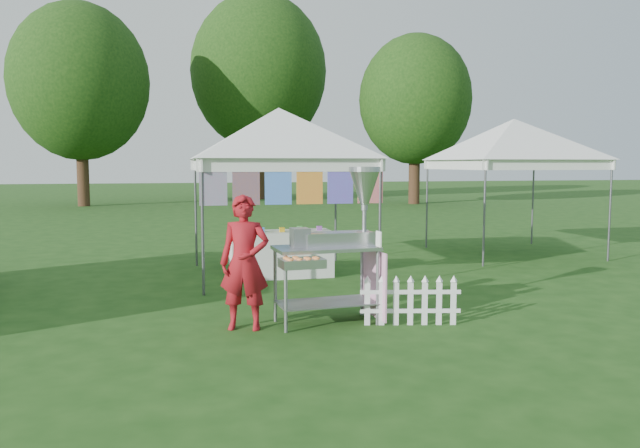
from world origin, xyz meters
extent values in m
plane|color=#1C4413|center=(0.00, 0.00, 0.00)|extent=(120.00, 120.00, 0.00)
cylinder|color=#59595E|center=(-1.42, 2.08, 1.05)|extent=(0.04, 0.04, 2.10)
cylinder|color=#59595E|center=(1.42, 2.08, 1.05)|extent=(0.04, 0.04, 2.10)
cylinder|color=#59595E|center=(-1.42, 4.92, 1.05)|extent=(0.04, 0.04, 2.10)
cylinder|color=#59595E|center=(1.42, 4.92, 1.05)|extent=(0.04, 0.04, 2.10)
cube|color=white|center=(0.00, 2.08, 2.00)|extent=(3.00, 0.03, 0.22)
cube|color=white|center=(0.00, 4.92, 2.00)|extent=(3.00, 0.03, 0.22)
pyramid|color=white|center=(0.00, 3.50, 3.00)|extent=(4.24, 4.24, 0.90)
cylinder|color=#59595E|center=(0.00, 2.08, 2.08)|extent=(3.00, 0.03, 0.03)
cube|color=teal|center=(-1.25, 2.08, 1.73)|extent=(0.42, 0.01, 0.70)
cube|color=orange|center=(-0.75, 2.08, 1.73)|extent=(0.42, 0.01, 0.70)
cube|color=blue|center=(-0.25, 2.08, 1.73)|extent=(0.42, 0.01, 0.70)
cube|color=red|center=(0.25, 2.08, 1.73)|extent=(0.42, 0.01, 0.70)
cube|color=purple|center=(0.75, 2.08, 1.73)|extent=(0.42, 0.01, 0.70)
cube|color=#C919A3|center=(1.25, 2.08, 1.73)|extent=(0.42, 0.01, 0.70)
cylinder|color=#59595E|center=(4.08, 3.58, 1.05)|extent=(0.04, 0.04, 2.10)
cylinder|color=#59595E|center=(6.92, 3.58, 1.05)|extent=(0.04, 0.04, 2.10)
cylinder|color=#59595E|center=(4.08, 6.42, 1.05)|extent=(0.04, 0.04, 2.10)
cylinder|color=#59595E|center=(6.92, 6.42, 1.05)|extent=(0.04, 0.04, 2.10)
cube|color=white|center=(5.50, 3.58, 2.00)|extent=(3.00, 0.03, 0.22)
cube|color=white|center=(5.50, 6.42, 2.00)|extent=(3.00, 0.03, 0.22)
pyramid|color=white|center=(5.50, 5.00, 3.00)|extent=(4.24, 4.24, 0.90)
cylinder|color=#59595E|center=(5.50, 3.58, 2.08)|extent=(3.00, 0.03, 0.03)
cylinder|color=#352513|center=(-6.00, 24.00, 1.98)|extent=(0.56, 0.56, 3.96)
ellipsoid|color=#2F5718|center=(-6.00, 24.00, 5.85)|extent=(6.40, 6.40, 7.36)
cylinder|color=#352513|center=(3.00, 28.00, 2.42)|extent=(0.56, 0.56, 4.84)
ellipsoid|color=#2F5718|center=(3.00, 28.00, 7.15)|extent=(7.60, 7.60, 8.74)
cylinder|color=#352513|center=(10.00, 22.00, 1.76)|extent=(0.56, 0.56, 3.52)
ellipsoid|color=#2F5718|center=(10.00, 22.00, 5.20)|extent=(5.60, 5.60, 6.44)
cylinder|color=gray|center=(-0.57, -0.31, 0.48)|extent=(0.05, 0.05, 0.96)
cylinder|color=gray|center=(0.61, -0.22, 0.48)|extent=(0.05, 0.05, 0.96)
cylinder|color=gray|center=(-0.61, 0.23, 0.48)|extent=(0.05, 0.05, 0.96)
cylinder|color=gray|center=(0.57, 0.32, 0.48)|extent=(0.05, 0.05, 0.96)
cube|color=gray|center=(0.00, 0.01, 0.27)|extent=(1.26, 0.70, 0.02)
cube|color=#B7B7BC|center=(0.00, 0.01, 0.96)|extent=(1.33, 0.73, 0.04)
cube|color=#B7B7BC|center=(0.19, 0.07, 1.06)|extent=(0.93, 0.33, 0.16)
cube|color=gray|center=(-0.32, 0.04, 1.10)|extent=(0.23, 0.25, 0.24)
cylinder|color=gray|center=(0.53, 0.10, 1.44)|extent=(0.06, 0.06, 0.96)
cone|color=#B7B7BC|center=(0.53, 0.10, 1.71)|extent=(0.41, 0.41, 0.43)
cylinder|color=#B7B7BC|center=(0.53, 0.10, 1.94)|extent=(0.43, 0.43, 0.06)
cube|color=#B7B7BC|center=(-0.39, -0.43, 0.85)|extent=(0.53, 0.36, 0.11)
cube|color=#E69BC2|center=(0.65, 0.05, 0.48)|extent=(0.08, 0.80, 0.87)
cube|color=white|center=(0.61, -0.25, 1.09)|extent=(0.03, 0.15, 0.19)
imported|color=maroon|center=(-1.02, -0.03, 0.82)|extent=(0.68, 0.54, 1.64)
cube|color=white|center=(0.48, -0.21, 0.28)|extent=(0.07, 0.03, 0.56)
cube|color=white|center=(0.66, -0.24, 0.28)|extent=(0.07, 0.03, 0.56)
cube|color=white|center=(0.84, -0.28, 0.28)|extent=(0.07, 0.03, 0.56)
cube|color=white|center=(1.01, -0.32, 0.28)|extent=(0.07, 0.03, 0.56)
cube|color=white|center=(1.19, -0.36, 0.28)|extent=(0.07, 0.03, 0.56)
cube|color=white|center=(1.36, -0.40, 0.28)|extent=(0.07, 0.03, 0.56)
cube|color=white|center=(1.54, -0.44, 0.28)|extent=(0.07, 0.03, 0.56)
cube|color=white|center=(1.01, -0.32, 0.18)|extent=(1.24, 0.29, 0.05)
cube|color=white|center=(1.01, -0.32, 0.42)|extent=(1.24, 0.29, 0.05)
cube|color=white|center=(0.01, 3.39, 0.41)|extent=(1.80, 0.70, 0.82)
camera|label=1|loc=(-1.85, -7.51, 2.01)|focal=35.00mm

